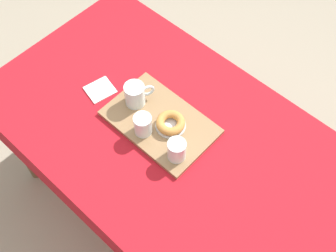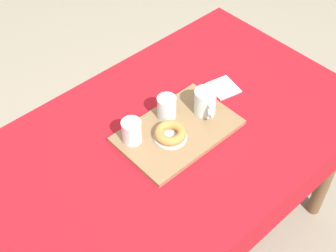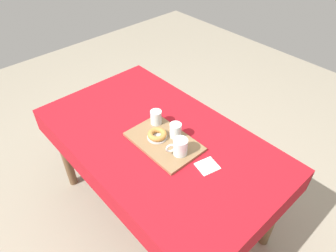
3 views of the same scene
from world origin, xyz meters
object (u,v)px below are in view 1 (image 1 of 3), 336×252
(sugar_donut_left, at_px, (171,123))
(paper_napkin, at_px, (100,90))
(serving_tray, at_px, (160,122))
(water_glass_far, at_px, (177,151))
(water_glass_near, at_px, (143,125))
(tea_mug_left, at_px, (135,95))
(dining_table, at_px, (170,145))
(donut_plate_left, at_px, (171,125))

(sugar_donut_left, distance_m, paper_napkin, 0.36)
(serving_tray, bearing_deg, water_glass_far, -25.24)
(water_glass_near, height_order, sugar_donut_left, water_glass_near)
(water_glass_far, bearing_deg, tea_mug_left, 165.73)
(dining_table, height_order, serving_tray, serving_tray)
(serving_tray, bearing_deg, water_glass_near, -101.82)
(water_glass_near, xyz_separation_m, water_glass_far, (0.17, 0.01, -0.00))
(water_glass_far, distance_m, paper_napkin, 0.46)
(tea_mug_left, xyz_separation_m, water_glass_far, (0.29, -0.07, -0.01))
(tea_mug_left, height_order, water_glass_far, tea_mug_left)
(dining_table, xyz_separation_m, water_glass_near, (-0.08, -0.07, 0.16))
(sugar_donut_left, bearing_deg, dining_table, -55.47)
(water_glass_near, relative_size, donut_plate_left, 0.74)
(dining_table, bearing_deg, water_glass_far, -34.66)
(dining_table, bearing_deg, tea_mug_left, 177.54)
(tea_mug_left, xyz_separation_m, paper_napkin, (-0.16, -0.05, -0.06))
(tea_mug_left, bearing_deg, water_glass_far, -14.27)
(dining_table, bearing_deg, sugar_donut_left, 124.53)
(serving_tray, distance_m, donut_plate_left, 0.05)
(tea_mug_left, bearing_deg, water_glass_near, -33.43)
(tea_mug_left, bearing_deg, donut_plate_left, 2.90)
(serving_tray, relative_size, sugar_donut_left, 3.76)
(donut_plate_left, xyz_separation_m, sugar_donut_left, (-0.00, 0.00, 0.02))
(serving_tray, height_order, sugar_donut_left, sugar_donut_left)
(serving_tray, bearing_deg, tea_mug_left, 179.42)
(donut_plate_left, bearing_deg, sugar_donut_left, 135.00)
(serving_tray, distance_m, water_glass_far, 0.18)
(serving_tray, bearing_deg, sugar_donut_left, 12.87)
(water_glass_near, xyz_separation_m, donut_plate_left, (0.06, 0.09, -0.04))
(serving_tray, height_order, tea_mug_left, tea_mug_left)
(tea_mug_left, height_order, sugar_donut_left, tea_mug_left)
(water_glass_near, height_order, paper_napkin, water_glass_near)
(serving_tray, height_order, water_glass_near, water_glass_near)
(dining_table, xyz_separation_m, paper_napkin, (-0.36, -0.04, 0.10))
(water_glass_far, bearing_deg, water_glass_near, -178.13)
(dining_table, height_order, tea_mug_left, tea_mug_left)
(water_glass_near, xyz_separation_m, paper_napkin, (-0.28, 0.03, -0.06))
(serving_tray, distance_m, tea_mug_left, 0.15)
(serving_tray, xyz_separation_m, water_glass_far, (0.15, -0.07, 0.05))
(tea_mug_left, distance_m, donut_plate_left, 0.19)
(donut_plate_left, height_order, sugar_donut_left, sugar_donut_left)
(dining_table, distance_m, donut_plate_left, 0.12)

